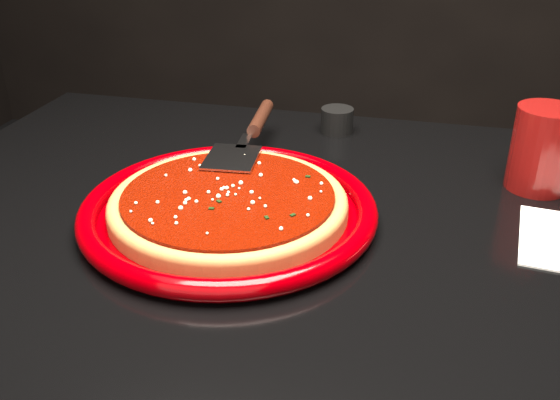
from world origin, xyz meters
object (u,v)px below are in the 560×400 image
(pizza_server, at_px, (249,134))
(ramekin, at_px, (337,120))
(cup, at_px, (542,149))
(plate, at_px, (229,209))

(pizza_server, relative_size, ramekin, 5.51)
(pizza_server, relative_size, cup, 2.58)
(pizza_server, distance_m, cup, 0.42)
(plate, xyz_separation_m, cup, (0.39, 0.19, 0.04))
(plate, distance_m, pizza_server, 0.18)
(ramekin, bearing_deg, plate, -104.18)
(ramekin, bearing_deg, cup, -25.27)
(cup, bearing_deg, ramekin, 154.73)
(ramekin, bearing_deg, pizza_server, -124.80)
(plate, xyz_separation_m, pizza_server, (-0.02, 0.18, 0.03))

